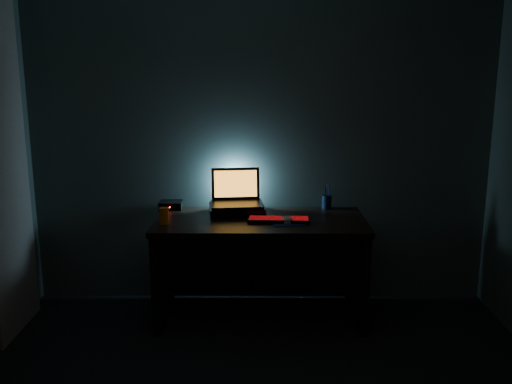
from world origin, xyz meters
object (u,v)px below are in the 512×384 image
pen_cup (327,202)px  router (171,205)px  laptop (236,196)px  mouse (287,220)px  keyboard (279,220)px  juice_glass (164,216)px

pen_cup → router: (-1.19, -0.01, -0.02)m
laptop → pen_cup: (0.68, 0.09, -0.07)m
mouse → pen_cup: pen_cup is taller
laptop → keyboard: bearing=-47.6°
mouse → router: size_ratio=0.59×
mouse → pen_cup: size_ratio=0.98×
mouse → juice_glass: 0.85m
laptop → router: size_ratio=2.36×
juice_glass → pen_cup: bearing=20.1°
keyboard → pen_cup: bearing=46.4°
keyboard → router: router is taller
mouse → router: (-0.87, 0.38, 0.01)m
laptop → router: (-0.50, 0.08, -0.09)m
keyboard → mouse: size_ratio=4.29×
laptop → juice_glass: bearing=-151.6°
laptop → juice_glass: size_ratio=3.54×
keyboard → pen_cup: 0.52m
pen_cup → router: 1.19m
keyboard → pen_cup: pen_cup is taller
laptop → pen_cup: bearing=1.4°
juice_glass → laptop: bearing=34.7°
router → laptop: bearing=-9.8°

